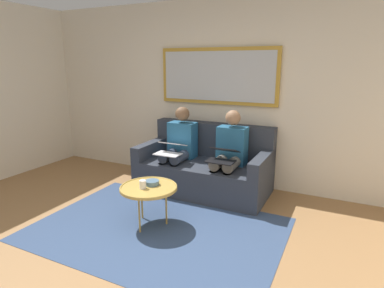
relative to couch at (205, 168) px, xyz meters
The scene contains 12 objects.
ground_plane 2.15m from the couch, 90.00° to the left, with size 6.00×5.20×0.10m, color olive.
wall_rear 1.10m from the couch, 90.00° to the right, with size 6.00×0.12×2.60m, color beige.
area_rug 1.30m from the couch, 90.00° to the left, with size 2.60×1.80×0.01m, color #33476B.
couch is the anchor object (origin of this frame).
framed_mirror 1.30m from the couch, 90.00° to the right, with size 1.74×0.05×0.78m.
coffee_table 1.23m from the couch, 84.13° to the left, with size 0.61×0.61×0.45m.
cup 1.30m from the couch, 83.10° to the left, with size 0.07×0.07×0.09m, color silver.
bowl 1.17m from the couch, 83.89° to the left, with size 0.15×0.15×0.05m, color slate.
person_left 0.48m from the couch, 169.61° to the left, with size 0.38×0.58×1.14m.
laptop_black 0.57m from the couch, 140.68° to the left, with size 0.34×0.37×0.16m.
person_right 0.48m from the couch, 10.39° to the left, with size 0.38×0.58×1.14m.
laptop_white 0.58m from the couch, 39.99° to the left, with size 0.34×0.35×0.15m.
Camera 1 is at (-1.71, 1.79, 1.73)m, focal length 30.18 mm.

